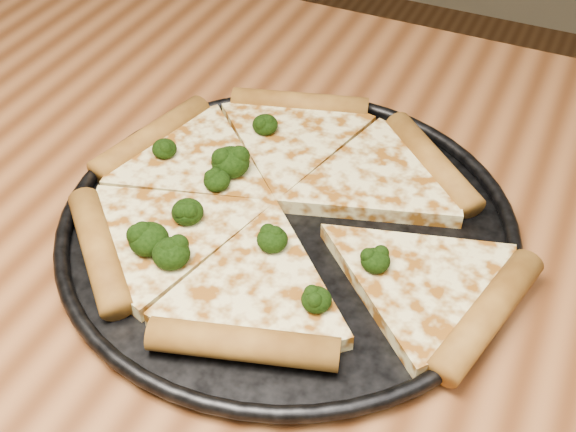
% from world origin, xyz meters
% --- Properties ---
extents(dining_table, '(1.20, 0.90, 0.75)m').
position_xyz_m(dining_table, '(0.00, 0.00, 0.66)').
color(dining_table, brown).
rests_on(dining_table, ground).
extents(pizza_pan, '(0.36, 0.36, 0.02)m').
position_xyz_m(pizza_pan, '(0.00, 0.08, 0.76)').
color(pizza_pan, black).
rests_on(pizza_pan, dining_table).
extents(pizza, '(0.37, 0.33, 0.02)m').
position_xyz_m(pizza, '(-0.01, 0.09, 0.77)').
color(pizza, '#FCEB9A').
rests_on(pizza, pizza_pan).
extents(broccoli_florets, '(0.23, 0.20, 0.02)m').
position_xyz_m(broccoli_florets, '(-0.05, 0.06, 0.78)').
color(broccoli_florets, black).
rests_on(broccoli_florets, pizza).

